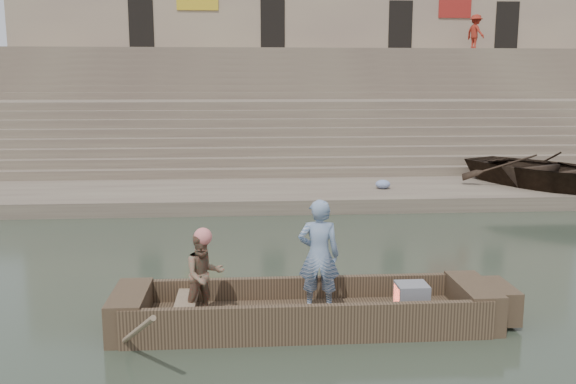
{
  "coord_description": "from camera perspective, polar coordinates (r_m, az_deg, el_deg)",
  "views": [
    {
      "loc": [
        -3.66,
        -10.32,
        3.59
      ],
      "look_at": [
        -2.78,
        1.82,
        1.4
      ],
      "focal_mm": 38.53,
      "sensor_mm": 36.0,
      "label": 1
    }
  ],
  "objects": [
    {
      "name": "building_wall",
      "position": [
        37.05,
        1.57,
        13.33
      ],
      "size": [
        32.0,
        5.07,
        11.2
      ],
      "color": "tan",
      "rests_on": "ground"
    },
    {
      "name": "pedestrian",
      "position": [
        35.28,
        16.92,
        13.91
      ],
      "size": [
        1.05,
        1.36,
        1.86
      ],
      "primitive_type": "imported",
      "rotation": [
        0.0,
        0.0,
        1.91
      ],
      "color": "maroon",
      "rests_on": "upper_landing"
    },
    {
      "name": "beached_rowboat",
      "position": [
        20.38,
        22.65,
        1.91
      ],
      "size": [
        5.67,
        6.21,
        1.05
      ],
      "primitive_type": "imported",
      "rotation": [
        0.0,
        0.0,
        0.52
      ],
      "color": "#2D2116",
      "rests_on": "lower_landing"
    },
    {
      "name": "upper_landing",
      "position": [
        33.04,
        2.24,
        8.49
      ],
      "size": [
        32.0,
        3.0,
        5.2
      ],
      "primitive_type": "cube",
      "color": "#81735C",
      "rests_on": "ground"
    },
    {
      "name": "rowboat_trim",
      "position": [
        9.3,
        2.91,
        -10.5
      ],
      "size": [
        6.04,
        2.63,
        1.93
      ],
      "color": "brown",
      "rests_on": "ground"
    },
    {
      "name": "rowing_man",
      "position": [
        9.01,
        -7.77,
        -7.61
      ],
      "size": [
        0.75,
        0.68,
        1.26
      ],
      "primitive_type": "imported",
      "rotation": [
        0.0,
        0.0,
        0.42
      ],
      "color": "#297B55",
      "rests_on": "main_rowboat"
    },
    {
      "name": "ghat_steps",
      "position": [
        27.81,
        3.45,
        6.5
      ],
      "size": [
        32.0,
        11.0,
        5.2
      ],
      "color": "#81735C",
      "rests_on": "ground"
    },
    {
      "name": "main_rowboat",
      "position": [
        9.35,
        1.59,
        -11.65
      ],
      "size": [
        5.0,
        1.3,
        0.22
      ],
      "primitive_type": "cube",
      "color": "brown",
      "rests_on": "ground"
    },
    {
      "name": "standing_man",
      "position": [
        9.16,
        2.86,
        -5.85
      ],
      "size": [
        0.65,
        0.47,
        1.68
      ],
      "primitive_type": "imported",
      "rotation": [
        0.0,
        0.0,
        3.03
      ],
      "color": "navy",
      "rests_on": "main_rowboat"
    },
    {
      "name": "cloth_bundles",
      "position": [
        19.36,
        19.39,
        0.54
      ],
      "size": [
        7.53,
        1.55,
        0.26
      ],
      "color": "#3F5999",
      "rests_on": "lower_landing"
    },
    {
      "name": "television",
      "position": [
        9.52,
        11.27,
        -9.45
      ],
      "size": [
        0.46,
        0.42,
        0.4
      ],
      "color": "slate",
      "rests_on": "main_rowboat"
    },
    {
      "name": "ground",
      "position": [
        11.52,
        14.77,
        -8.3
      ],
      "size": [
        120.0,
        120.0,
        0.0
      ],
      "primitive_type": "plane",
      "color": "#2B3629",
      "rests_on": "ground"
    },
    {
      "name": "mid_landing",
      "position": [
        26.17,
        3.93,
        5.39
      ],
      "size": [
        32.0,
        3.0,
        2.8
      ],
      "primitive_type": "cube",
      "color": "#81735C",
      "rests_on": "ground"
    },
    {
      "name": "lower_landing",
      "position": [
        18.99,
        7.04,
        -0.15
      ],
      "size": [
        32.0,
        4.0,
        0.4
      ],
      "primitive_type": "cube",
      "color": "#81735C",
      "rests_on": "ground"
    }
  ]
}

